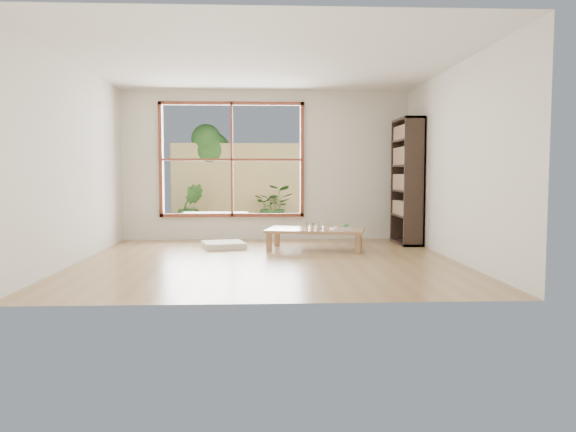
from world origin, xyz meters
The scene contains 15 objects.
ground centered at (0.00, 0.00, 0.00)m, with size 5.00×5.00×0.00m, color #9E7D4F.
low_table centered at (0.74, 1.05, 0.28)m, with size 1.60×1.11×0.32m.
floor_cushion centered at (-0.68, 1.33, 0.04)m, with size 0.62×0.62×0.09m, color silver.
bookshelf centered at (2.32, 1.72, 1.03)m, with size 0.33×0.93×2.06m, color #31211B.
glass_tall centered at (0.62, 0.92, 0.38)m, with size 0.07×0.07×0.12m, color silver.
glass_mid centered at (0.83, 1.08, 0.37)m, with size 0.07×0.07×0.11m, color silver.
glass_short centered at (0.74, 1.14, 0.36)m, with size 0.06×0.06×0.08m, color silver.
glass_small centered at (0.72, 1.16, 0.36)m, with size 0.06×0.06×0.08m, color silver.
food_tray centered at (1.13, 0.97, 0.34)m, with size 0.32×0.25×0.09m.
deck centered at (-0.60, 3.56, 0.00)m, with size 2.80×2.00×0.05m, color #3C342B.
garden_bench centered at (-0.97, 3.37, 0.35)m, with size 1.24×0.38×0.39m.
bamboo_fence centered at (-0.60, 4.56, 0.90)m, with size 2.80×0.06×1.80m, color tan.
shrub_right centered at (0.18, 4.33, 0.47)m, with size 0.81×0.70×0.90m, color #2D5D22.
shrub_left centered at (-1.53, 4.03, 0.49)m, with size 0.51×0.41×0.93m, color #2D5D22.
garden_tree centered at (-1.28, 4.86, 1.63)m, with size 1.04×0.85×2.22m.
Camera 1 is at (-0.08, -7.43, 1.16)m, focal length 35.00 mm.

